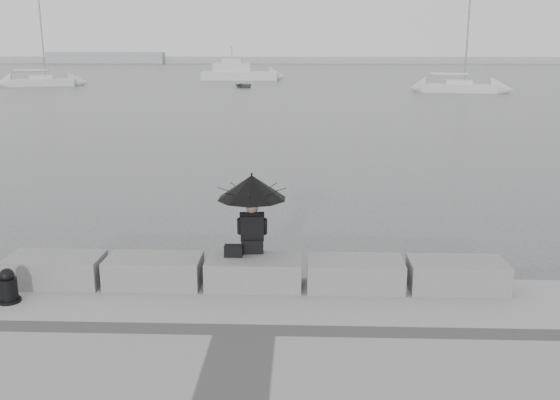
{
  "coord_description": "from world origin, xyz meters",
  "views": [
    {
      "loc": [
        0.81,
        -10.34,
        4.48
      ],
      "look_at": [
        0.31,
        3.0,
        1.16
      ],
      "focal_mm": 40.0,
      "sensor_mm": 36.0,
      "label": 1
    }
  ],
  "objects_px": {
    "mooring_bollard": "(8,288)",
    "sailboat_right": "(459,87)",
    "motor_cruiser": "(240,73)",
    "dinghy": "(244,85)",
    "sailboat_left": "(42,81)",
    "seated_person": "(252,195)"
  },
  "relations": [
    {
      "from": "sailboat_left",
      "to": "motor_cruiser",
      "type": "height_order",
      "value": "sailboat_left"
    },
    {
      "from": "seated_person",
      "to": "motor_cruiser",
      "type": "height_order",
      "value": "motor_cruiser"
    },
    {
      "from": "sailboat_left",
      "to": "motor_cruiser",
      "type": "distance_m",
      "value": 25.05
    },
    {
      "from": "dinghy",
      "to": "seated_person",
      "type": "bearing_deg",
      "value": -123.63
    },
    {
      "from": "motor_cruiser",
      "to": "sailboat_left",
      "type": "bearing_deg",
      "value": -147.49
    },
    {
      "from": "sailboat_right",
      "to": "dinghy",
      "type": "distance_m",
      "value": 22.71
    },
    {
      "from": "sailboat_left",
      "to": "dinghy",
      "type": "distance_m",
      "value": 23.23
    },
    {
      "from": "sailboat_left",
      "to": "motor_cruiser",
      "type": "xyz_separation_m",
      "value": [
        21.18,
        13.37,
        0.36
      ]
    },
    {
      "from": "sailboat_right",
      "to": "dinghy",
      "type": "height_order",
      "value": "sailboat_right"
    },
    {
      "from": "motor_cruiser",
      "to": "mooring_bollard",
      "type": "bearing_deg",
      "value": -86.83
    },
    {
      "from": "mooring_bollard",
      "to": "dinghy",
      "type": "relative_size",
      "value": 0.2
    },
    {
      "from": "sailboat_right",
      "to": "seated_person",
      "type": "bearing_deg",
      "value": -93.04
    },
    {
      "from": "seated_person",
      "to": "sailboat_right",
      "type": "relative_size",
      "value": 0.11
    },
    {
      "from": "mooring_bollard",
      "to": "sailboat_right",
      "type": "relative_size",
      "value": 0.04
    },
    {
      "from": "sailboat_left",
      "to": "dinghy",
      "type": "height_order",
      "value": "sailboat_left"
    },
    {
      "from": "sailboat_right",
      "to": "motor_cruiser",
      "type": "xyz_separation_m",
      "value": [
        -23.76,
        21.47,
        0.36
      ]
    },
    {
      "from": "motor_cruiser",
      "to": "sailboat_right",
      "type": "bearing_deg",
      "value": -41.86
    },
    {
      "from": "mooring_bollard",
      "to": "sailboat_right",
      "type": "xyz_separation_m",
      "value": [
        19.93,
        53.48,
        -0.2
      ]
    },
    {
      "from": "seated_person",
      "to": "mooring_bollard",
      "type": "height_order",
      "value": "seated_person"
    },
    {
      "from": "motor_cruiser",
      "to": "dinghy",
      "type": "distance_m",
      "value": 15.16
    },
    {
      "from": "dinghy",
      "to": "sailboat_right",
      "type": "bearing_deg",
      "value": -55.63
    },
    {
      "from": "sailboat_left",
      "to": "sailboat_right",
      "type": "height_order",
      "value": "same"
    }
  ]
}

